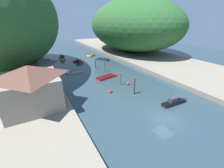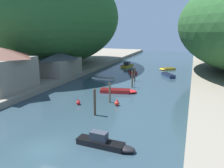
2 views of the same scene
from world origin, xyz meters
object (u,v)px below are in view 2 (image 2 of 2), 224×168
(channel_buoy_near, at_px, (78,102))
(boat_white_cruiser, at_px, (102,79))
(waterfront_building, at_px, (1,68))
(boat_open_rowboat, at_px, (132,71))
(boat_cabin_cruiser, at_px, (120,91))
(boat_far_right_bank, at_px, (105,143))
(boat_moored_right, at_px, (167,75))
(boat_near_quay, at_px, (167,69))
(channel_buoy_far, at_px, (117,103))
(person_on_quay, at_px, (25,82))
(boat_yellow_tender, at_px, (128,65))
(boathouse_shed, at_px, (59,63))

(channel_buoy_near, bearing_deg, boat_white_cruiser, 101.42)
(waterfront_building, height_order, boat_open_rowboat, waterfront_building)
(boat_cabin_cruiser, height_order, boat_far_right_bank, boat_far_right_bank)
(boat_moored_right, bearing_deg, boat_near_quay, 65.12)
(channel_buoy_far, bearing_deg, boat_moored_right, 79.78)
(person_on_quay, bearing_deg, boat_yellow_tender, -6.42)
(waterfront_building, xyz_separation_m, person_on_quay, (2.68, 1.88, -2.45))
(channel_buoy_near, bearing_deg, waterfront_building, 179.45)
(boat_open_rowboat, height_order, boat_near_quay, boat_open_rowboat)
(boat_white_cruiser, distance_m, channel_buoy_far, 16.57)
(boathouse_shed, relative_size, channel_buoy_far, 9.36)
(boat_open_rowboat, distance_m, boat_yellow_tender, 8.74)
(boathouse_shed, height_order, person_on_quay, boathouse_shed)
(person_on_quay, bearing_deg, boat_white_cruiser, -20.95)
(waterfront_building, relative_size, boat_white_cruiser, 1.74)
(waterfront_building, bearing_deg, person_on_quay, 35.02)
(boathouse_shed, distance_m, boat_yellow_tender, 22.39)
(boat_white_cruiser, distance_m, boat_near_quay, 20.14)
(waterfront_building, bearing_deg, channel_buoy_near, -0.55)
(boat_moored_right, bearing_deg, waterfront_building, -165.79)
(boat_cabin_cruiser, distance_m, person_on_quay, 15.62)
(boat_white_cruiser, bearing_deg, boat_near_quay, -39.00)
(waterfront_building, distance_m, boat_near_quay, 39.21)
(waterfront_building, distance_m, boat_yellow_tender, 35.33)
(boat_far_right_bank, bearing_deg, person_on_quay, -118.76)
(boat_moored_right, height_order, person_on_quay, person_on_quay)
(boat_white_cruiser, relative_size, boat_yellow_tender, 0.98)
(person_on_quay, bearing_deg, boat_moored_right, -34.05)
(waterfront_building, distance_m, channel_buoy_far, 19.26)
(boat_near_quay, xyz_separation_m, person_on_quay, (-19.12, -30.45, 1.72))
(boat_white_cruiser, xyz_separation_m, boat_moored_right, (12.45, 8.33, 0.16))
(boat_white_cruiser, distance_m, boat_cabin_cruiser, 10.38)
(person_on_quay, bearing_deg, boat_far_right_bank, -112.57)
(boathouse_shed, distance_m, boat_cabin_cruiser, 16.34)
(boat_yellow_tender, xyz_separation_m, boat_far_right_bank, (10.51, -42.69, -0.05))
(boat_moored_right, relative_size, channel_buoy_near, 6.15)
(boat_moored_right, relative_size, boat_near_quay, 1.18)
(boat_cabin_cruiser, distance_m, channel_buoy_far, 6.55)
(boat_far_right_bank, bearing_deg, waterfront_building, -111.43)
(boat_far_right_bank, distance_m, boat_near_quay, 41.66)
(boat_open_rowboat, bearing_deg, boat_yellow_tender, 89.11)
(boat_far_right_bank, height_order, person_on_quay, person_on_quay)
(boat_moored_right, height_order, channel_buoy_near, channel_buoy_near)
(boat_open_rowboat, distance_m, person_on_quay, 26.29)
(boat_white_cruiser, xyz_separation_m, boat_open_rowboat, (3.99, 9.64, 0.16))
(boat_far_right_bank, height_order, channel_buoy_far, boat_far_right_bank)
(boathouse_shed, bearing_deg, boat_cabin_cruiser, -19.49)
(boat_near_quay, bearing_deg, channel_buoy_far, 135.98)
(boat_far_right_bank, bearing_deg, boat_yellow_tender, -164.09)
(boat_open_rowboat, distance_m, boat_far_right_bank, 35.38)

